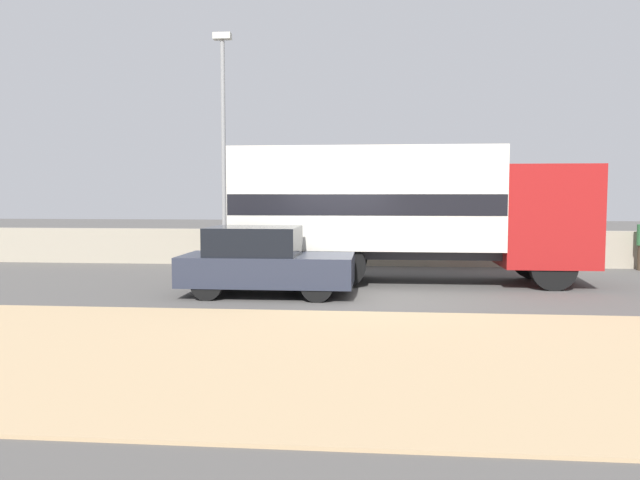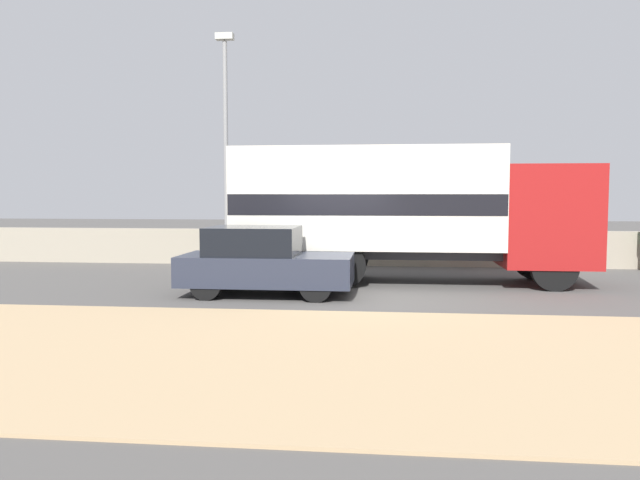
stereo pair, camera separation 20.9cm
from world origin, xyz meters
name	(u,v)px [view 2 (the right image)]	position (x,y,z in m)	size (l,w,h in m)	color
ground_plane	(334,294)	(0.00, 0.00, 0.00)	(80.00, 80.00, 0.00)	#514F4C
dirt_shoulder_foreground	(301,355)	(0.00, -5.49, 0.02)	(60.00, 6.45, 0.04)	tan
stone_wall_backdrop	(349,248)	(0.00, 5.77, 0.57)	(60.00, 0.35, 1.14)	#A39984
street_lamp	(226,133)	(-3.92, 5.45, 4.21)	(0.56, 0.28, 7.31)	gray
box_truck	(401,206)	(1.55, 2.04, 1.98)	(8.94, 2.49, 3.45)	maroon
car_hatchback	(263,261)	(-1.58, -0.33, 0.77)	(3.84, 1.78, 1.55)	#282D3D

